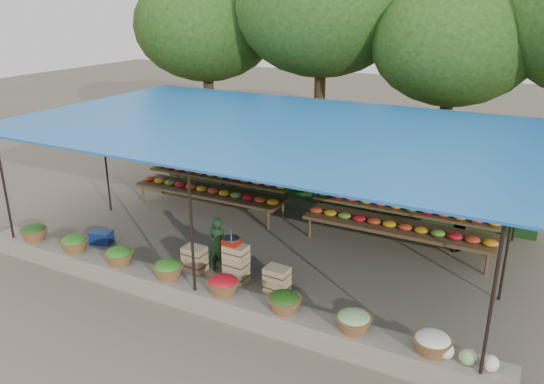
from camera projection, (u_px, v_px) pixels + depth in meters
The scene contains 16 objects.
ground at pixel (271, 247), 11.96m from camera, with size 60.00×60.00×0.00m, color #695D4D.
stone_curb at pixel (200, 296), 9.60m from camera, with size 10.60×0.55×0.40m, color slate.
stall_canopy at pixel (272, 131), 11.10m from camera, with size 10.80×6.60×2.82m.
produce_baskets at pixel (195, 277), 9.52m from camera, with size 8.98×0.58×0.34m.
netting_backdrop at pixel (326, 159), 14.16m from camera, with size 10.60×0.06×2.50m, color #22491A.
tree_row at pixel (385, 20), 15.20m from camera, with size 16.51×5.50×7.12m.
fruit_table_left at pixel (211, 187), 13.97m from camera, with size 4.21×0.95×0.93m.
fruit_table_right at pixel (399, 222), 11.78m from camera, with size 4.21×0.95×0.93m.
crate_counter at pixel (235, 266), 10.43m from camera, with size 2.36×0.36×0.77m.
weighing_scale at pixel (231, 241), 10.28m from camera, with size 0.32×0.32×0.34m.
vendor_seated at pixel (218, 245), 10.72m from camera, with size 0.43×0.28×1.19m, color #183519.
customer_left at pixel (228, 167), 14.60m from camera, with size 0.89×0.70×1.84m, color slate.
customer_mid at pixel (378, 189), 12.98m from camera, with size 1.16×0.67×1.80m, color slate.
customer_right at pixel (460, 213), 11.63m from camera, with size 1.00×0.42×1.71m, color slate.
blue_crate_front at pixel (70, 254), 11.33m from camera, with size 0.43×0.31×0.26m, color navy.
blue_crate_back at pixel (101, 237), 12.13m from camera, with size 0.47×0.34×0.28m, color navy.
Camera 1 is at (5.04, -9.57, 5.25)m, focal length 35.00 mm.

